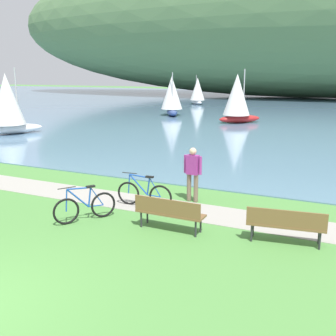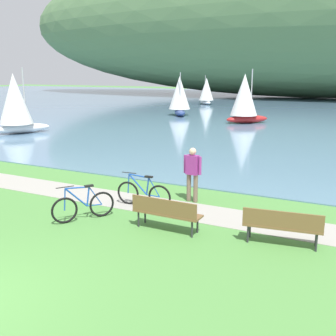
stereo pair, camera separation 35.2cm
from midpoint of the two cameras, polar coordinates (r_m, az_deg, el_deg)
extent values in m
cube|color=#5B7F9E|center=(53.15, 20.26, 8.28)|extent=(180.00, 80.00, 0.04)
ellipsoid|color=#567A4C|center=(69.47, 20.64, 20.09)|extent=(109.23, 28.00, 26.09)
cube|color=#A39E93|center=(12.61, -3.73, -4.87)|extent=(60.00, 1.50, 0.01)
cube|color=brown|center=(10.34, 0.90, -6.38)|extent=(1.81, 0.51, 0.05)
cube|color=brown|center=(10.09, 0.37, -5.54)|extent=(1.80, 0.07, 0.40)
cylinder|color=#2D2D33|center=(10.90, -2.32, -6.60)|extent=(0.05, 0.05, 0.45)
cylinder|color=#2D2D33|center=(10.27, 5.18, -7.92)|extent=(0.05, 0.05, 0.45)
cylinder|color=#2D2D33|center=(10.63, -3.23, -7.14)|extent=(0.05, 0.05, 0.45)
cylinder|color=#2D2D33|center=(9.98, 4.43, -8.55)|extent=(0.05, 0.05, 0.45)
cube|color=brown|center=(9.93, 16.84, -7.84)|extent=(1.85, 0.71, 0.05)
cube|color=brown|center=(9.66, 16.87, -7.03)|extent=(1.79, 0.28, 0.40)
cylinder|color=#2D2D33|center=(10.21, 12.47, -8.33)|extent=(0.05, 0.05, 0.45)
cylinder|color=#2D2D33|center=(10.18, 21.15, -9.01)|extent=(0.05, 0.05, 0.45)
cylinder|color=#2D2D33|center=(9.90, 12.23, -9.02)|extent=(0.05, 0.05, 0.45)
cylinder|color=#2D2D33|center=(9.87, 21.20, -9.73)|extent=(0.05, 0.05, 0.45)
torus|color=black|center=(11.11, -13.52, -5.85)|extent=(0.45, 0.63, 0.72)
torus|color=black|center=(11.42, -8.45, -5.08)|extent=(0.45, 0.63, 0.72)
cylinder|color=#1E4CB2|center=(11.10, -11.94, -4.09)|extent=(0.37, 0.53, 0.61)
cylinder|color=#1E4CB2|center=(11.04, -11.80, -2.75)|extent=(0.40, 0.57, 0.09)
cylinder|color=#1E4CB2|center=(11.21, -10.34, -3.98)|extent=(0.10, 0.13, 0.54)
cylinder|color=#1E4CB2|center=(11.35, -9.46, -5.19)|extent=(0.26, 0.37, 0.05)
cylinder|color=#1E4CB2|center=(11.28, -9.32, -3.88)|extent=(0.23, 0.32, 0.56)
cylinder|color=#1E4CB2|center=(11.02, -13.48, -4.36)|extent=(0.08, 0.09, 0.60)
cube|color=black|center=(11.14, -10.21, -2.51)|extent=(0.22, 0.26, 0.05)
cylinder|color=black|center=(10.93, -13.45, -2.64)|extent=(0.28, 0.41, 0.02)
torus|color=black|center=(12.37, -4.85, -3.53)|extent=(0.72, 0.11, 0.72)
torus|color=black|center=(11.95, -0.36, -4.10)|extent=(0.72, 0.11, 0.72)
cylinder|color=#1E4CB2|center=(12.14, -3.46, -2.31)|extent=(0.61, 0.09, 0.61)
cylinder|color=#1E4CB2|center=(12.06, -3.31, -1.12)|extent=(0.66, 0.09, 0.09)
cylinder|color=#1E4CB2|center=(12.01, -2.05, -2.59)|extent=(0.13, 0.05, 0.54)
cylinder|color=#1E4CB2|center=(12.03, -1.29, -3.94)|extent=(0.43, 0.06, 0.05)
cylinder|color=#1E4CB2|center=(11.93, -1.12, -2.75)|extent=(0.37, 0.06, 0.56)
cylinder|color=#1E4CB2|center=(12.28, -4.78, -2.21)|extent=(0.09, 0.04, 0.60)
cube|color=black|center=(11.92, -1.89, -1.25)|extent=(0.25, 0.12, 0.05)
cylinder|color=black|center=(12.18, -4.70, -0.68)|extent=(0.48, 0.06, 0.02)
cylinder|color=#72604C|center=(12.65, 3.75, -2.76)|extent=(0.14, 0.14, 0.88)
cylinder|color=#72604C|center=(12.54, 4.72, -2.91)|extent=(0.14, 0.14, 0.88)
cube|color=#9E338C|center=(12.41, 4.29, 0.45)|extent=(0.40, 0.26, 0.60)
sphere|color=beige|center=(12.33, 4.33, 2.35)|extent=(0.22, 0.22, 0.22)
cylinder|color=#9E338C|center=(12.53, 3.24, 0.59)|extent=(0.09, 0.09, 0.56)
cylinder|color=#9E338C|center=(12.30, 5.36, 0.30)|extent=(0.09, 0.09, 0.56)
ellipsoid|color=navy|center=(37.81, 1.94, 7.84)|extent=(2.52, 3.36, 0.59)
cylinder|color=#B2B2B2|center=(37.42, 2.01, 10.81)|extent=(0.08, 0.08, 3.35)
cone|color=white|center=(37.99, 1.91, 10.59)|extent=(2.72, 2.72, 3.01)
ellipsoid|color=white|center=(28.40, -19.52, 5.31)|extent=(2.66, 3.62, 0.63)
cylinder|color=#B2B2B2|center=(28.28, -19.29, 9.61)|extent=(0.09, 0.09, 3.59)
cone|color=white|center=(28.14, -20.49, 9.13)|extent=(2.91, 2.91, 3.23)
ellipsoid|color=white|center=(51.65, 5.51, 9.23)|extent=(2.61, 2.89, 0.53)
cylinder|color=#B2B2B2|center=(51.78, 5.46, 11.23)|extent=(0.08, 0.08, 3.05)
cone|color=white|center=(51.29, 5.65, 11.03)|extent=(2.55, 2.55, 2.74)
ellipsoid|color=#B22323|center=(32.82, 11.41, 6.79)|extent=(3.25, 3.19, 0.62)
cylinder|color=#B2B2B2|center=(32.79, 12.01, 10.42)|extent=(0.09, 0.09, 3.55)
cone|color=white|center=(32.50, 11.04, 10.13)|extent=(2.98, 2.98, 3.20)
camera|label=1|loc=(0.18, -89.21, 0.19)|focal=43.18mm
camera|label=2|loc=(0.18, 90.79, -0.19)|focal=43.18mm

